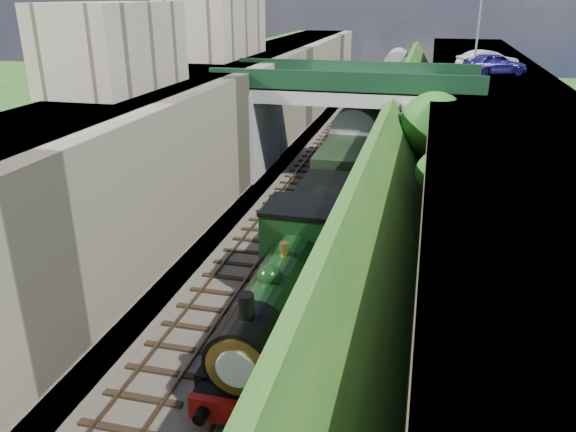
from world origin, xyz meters
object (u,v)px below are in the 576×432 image
object	(u,v)px
car_silver	(488,60)
tender	(323,221)
car_blue	(495,64)
road_bridge	(354,118)
lamppost	(480,23)
tree	(436,128)
locomotive	(283,293)

from	to	relation	value
car_silver	tender	size ratio (longest dim) A/B	0.71
car_blue	road_bridge	bearing A→B (deg)	103.07
road_bridge	car_silver	size ratio (longest dim) A/B	3.76
lamppost	car_silver	size ratio (longest dim) A/B	1.41
road_bridge	car_blue	xyz separation A→B (m)	(8.64, 6.10, 2.89)
car_silver	tender	distance (m)	22.28
tree	lamppost	distance (m)	12.18
lamppost	locomotive	bearing A→B (deg)	-105.53
tree	car_blue	xyz separation A→B (m)	(3.67, 10.48, 2.32)
road_bridge	car_silver	xyz separation A→B (m)	(8.33, 8.36, 2.87)
lamppost	tender	bearing A→B (deg)	-111.32
lamppost	car_blue	world-z (taller)	lamppost
tree	lamppost	bearing A→B (deg)	77.60
tree	lamppost	size ratio (longest dim) A/B	1.10
tree	car_blue	world-z (taller)	car_blue
car_blue	tree	bearing A→B (deg)	138.56
road_bridge	tree	bearing A→B (deg)	-41.41
lamppost	car_silver	world-z (taller)	lamppost
tender	road_bridge	bearing A→B (deg)	91.25
tender	lamppost	bearing A→B (deg)	68.68
lamppost	locomotive	distance (m)	27.63
tree	tender	distance (m)	9.23
locomotive	lamppost	bearing A→B (deg)	74.47
car_silver	tender	bearing A→B (deg)	132.34
tree	locomotive	size ratio (longest dim) A/B	0.65
car_blue	locomotive	world-z (taller)	car_blue
lamppost	car_silver	distance (m)	3.35
car_silver	locomotive	size ratio (longest dim) A/B	0.42
tree	car_blue	bearing A→B (deg)	70.72
car_blue	tender	size ratio (longest dim) A/B	0.70
locomotive	tender	distance (m)	7.37
car_silver	tender	world-z (taller)	car_silver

